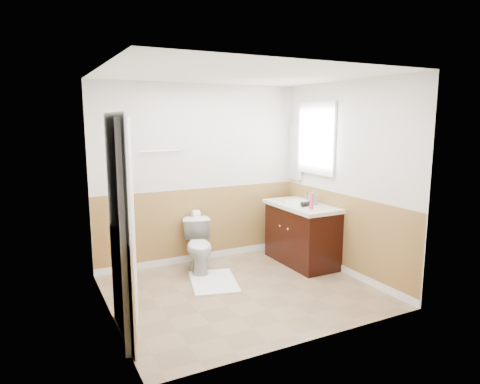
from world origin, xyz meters
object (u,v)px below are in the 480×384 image
toilet (199,246)px  bath_mat (213,282)px  soap_dispenser (313,197)px  lotion_bottle (312,201)px  vanity_cabinet (302,235)px

toilet → bath_mat: size_ratio=0.85×
soap_dispenser → bath_mat: bearing=-178.8°
bath_mat → soap_dispenser: 1.80m
toilet → bath_mat: toilet is taller
lotion_bottle → toilet: bearing=151.7°
soap_dispenser → vanity_cabinet: bearing=146.7°
toilet → soap_dispenser: 1.71m
vanity_cabinet → bath_mat: bearing=-175.5°
toilet → lotion_bottle: lotion_bottle is taller
bath_mat → vanity_cabinet: (1.41, 0.11, 0.39)m
toilet → lotion_bottle: bearing=-13.6°
bath_mat → toilet: bearing=90.0°
lotion_bottle → vanity_cabinet: bearing=73.7°
vanity_cabinet → lotion_bottle: lotion_bottle is taller
bath_mat → vanity_cabinet: bearing=4.5°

